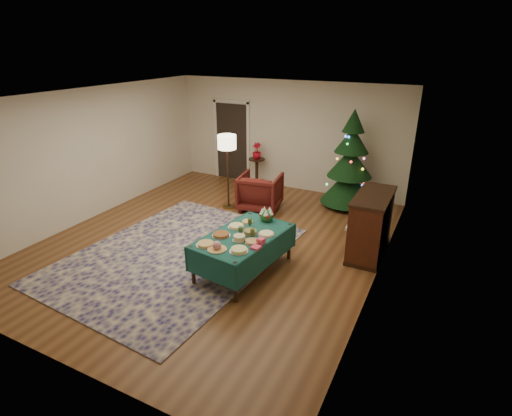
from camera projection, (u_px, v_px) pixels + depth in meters
The scene contains 26 objects.
room_shell at pixel (212, 174), 7.13m from camera, with size 7.00×7.00×7.00m.
doorway at pixel (232, 140), 10.77m from camera, with size 1.08×0.04×2.16m.
rug at pixel (176, 255), 7.14m from camera, with size 3.20×4.20×0.02m, color #19144E.
buffet_table at pixel (244, 242), 6.47m from camera, with size 1.22×1.82×0.66m.
platter_0 at pixel (206, 244), 6.08m from camera, with size 0.29×0.29×0.04m.
platter_1 at pixel (217, 247), 5.93m from camera, with size 0.30×0.30×0.14m.
platter_2 at pixel (239, 250), 5.90m from camera, with size 0.28×0.28×0.05m.
platter_3 at pixel (221, 235), 6.38m from camera, with size 0.30×0.30×0.05m.
platter_4 at pixel (239, 238), 6.21m from camera, with size 0.22×0.22×0.09m.
platter_5 at pixel (252, 242), 6.16m from camera, with size 0.25×0.25×0.04m.
platter_6 at pixel (236, 226), 6.67m from camera, with size 0.28×0.28×0.05m.
platter_7 at pixel (250, 232), 6.44m from camera, with size 0.24×0.24×0.06m.
platter_8 at pixel (266, 234), 6.41m from camera, with size 0.27×0.27×0.04m.
platter_9 at pixel (247, 222), 6.84m from camera, with size 0.21×0.21×0.04m.
goblet_0 at pixel (250, 223), 6.65m from camera, with size 0.07×0.07×0.15m.
goblet_1 at pixel (253, 233), 6.28m from camera, with size 0.07×0.07×0.15m.
goblet_2 at pixel (241, 231), 6.35m from camera, with size 0.07×0.07×0.15m.
napkin_stack at pixel (256, 247), 5.99m from camera, with size 0.13×0.13×0.04m, color #DB3C5B.
gift_box at pixel (261, 241), 6.12m from camera, with size 0.11×0.11×0.09m, color #DD3D5D.
centerpiece at pixel (267, 215), 6.87m from camera, with size 0.24×0.24×0.27m.
armchair at pixel (260, 190), 8.96m from camera, with size 0.88×0.82×0.91m, color #4E1410.
floor_lamp at pixel (227, 147), 8.67m from camera, with size 0.41×0.41×1.68m.
side_table at pixel (257, 173), 10.45m from camera, with size 0.42×0.42×0.74m.
potted_plant at pixel (257, 154), 10.25m from camera, with size 0.23×0.42×0.23m, color #A40B1A.
christmas_tree at pixel (350, 164), 8.92m from camera, with size 1.54×1.54×2.23m.
piano at pixel (370, 225), 7.02m from camera, with size 0.62×1.31×1.13m.
Camera 1 is at (3.76, -5.74, 3.53)m, focal length 28.00 mm.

